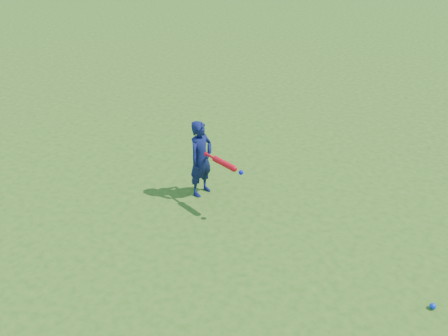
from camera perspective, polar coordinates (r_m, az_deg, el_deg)
name	(u,v)px	position (r m, az deg, el deg)	size (l,w,h in m)	color
ground	(200,210)	(7.27, -2.71, -4.83)	(80.00, 80.00, 0.00)	#305F16
child	(201,159)	(7.36, -2.64, 1.08)	(0.43, 0.28, 1.19)	#10164B
ground_ball_blue	(433,306)	(6.21, 22.75, -14.35)	(0.07, 0.07, 0.07)	#0D34E3
bat_swing	(226,164)	(6.87, 0.21, 0.42)	(0.73, 0.30, 0.09)	red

